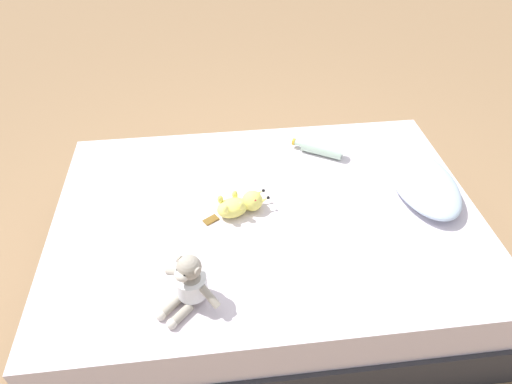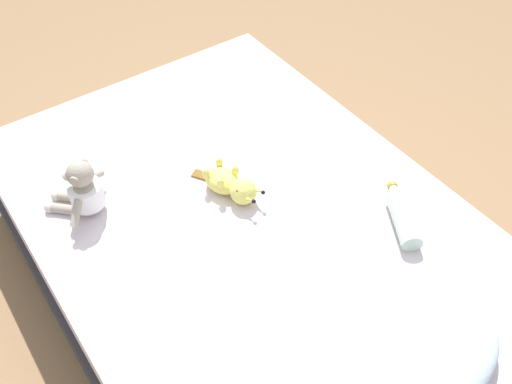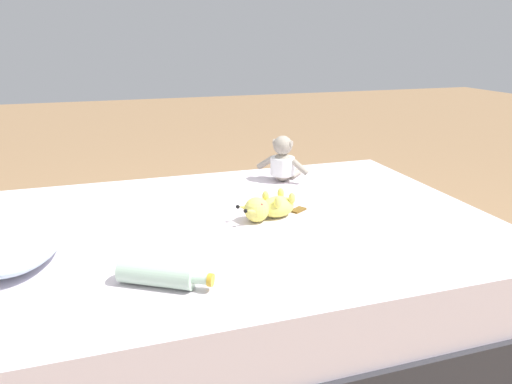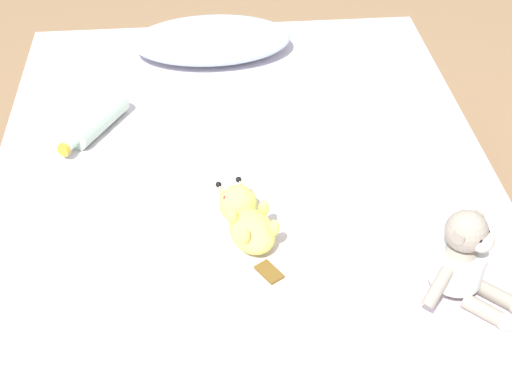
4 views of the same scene
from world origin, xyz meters
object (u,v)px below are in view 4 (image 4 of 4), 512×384
bed (248,265)px  plush_monkey (463,262)px  pillow (212,40)px  plush_yellow_creature (246,219)px  glass_bottle (97,121)px

bed → plush_monkey: 0.69m
pillow → plush_yellow_creature: bearing=-87.0°
bed → glass_bottle: glass_bottle is taller
bed → pillow: 0.86m
glass_bottle → bed: bearing=-40.2°
plush_monkey → glass_bottle: size_ratio=0.92×
bed → pillow: pillow is taller
plush_yellow_creature → glass_bottle: 0.64m
bed → glass_bottle: bearing=139.8°
plush_yellow_creature → glass_bottle: plush_yellow_creature is taller
pillow → glass_bottle: (-0.37, -0.44, -0.02)m
pillow → glass_bottle: pillow is taller
bed → glass_bottle: (-0.43, 0.36, 0.29)m
plush_monkey → glass_bottle: (-0.89, 0.73, -0.06)m
glass_bottle → plush_monkey: bearing=-39.3°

